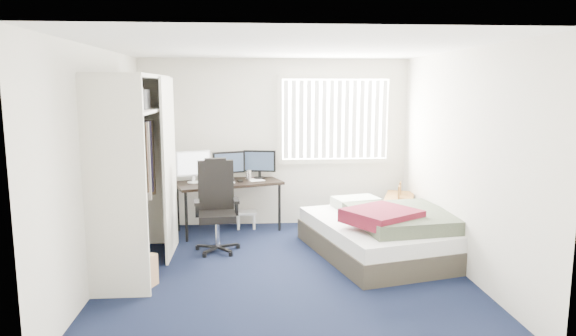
% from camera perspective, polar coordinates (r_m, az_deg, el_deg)
% --- Properties ---
extents(ground, '(4.20, 4.20, 0.00)m').
position_cam_1_polar(ground, '(5.98, -0.30, -11.40)').
color(ground, black).
rests_on(ground, ground).
extents(room_shell, '(4.20, 4.20, 4.20)m').
position_cam_1_polar(room_shell, '(5.63, -0.31, 3.15)').
color(room_shell, silver).
rests_on(room_shell, ground).
extents(window_assembly, '(1.72, 0.09, 1.32)m').
position_cam_1_polar(window_assembly, '(7.76, 5.26, 5.39)').
color(window_assembly, white).
rests_on(window_assembly, ground).
extents(closet, '(0.64, 1.84, 2.22)m').
position_cam_1_polar(closet, '(6.04, -16.54, 1.66)').
color(closet, beige).
rests_on(closet, ground).
extents(desk, '(1.63, 1.14, 1.19)m').
position_cam_1_polar(desk, '(7.47, -6.70, -1.24)').
color(desk, black).
rests_on(desk, ground).
extents(office_chair, '(0.60, 0.60, 1.17)m').
position_cam_1_polar(office_chair, '(6.68, -7.91, -5.24)').
color(office_chair, black).
rests_on(office_chair, ground).
extents(footstool, '(0.32, 0.26, 0.26)m').
position_cam_1_polar(footstool, '(7.67, -4.67, -5.24)').
color(footstool, white).
rests_on(footstool, ground).
extents(nightstand, '(0.64, 0.87, 0.72)m').
position_cam_1_polar(nightstand, '(7.55, 12.27, -3.53)').
color(nightstand, brown).
rests_on(nightstand, ground).
extents(bed, '(1.96, 2.32, 0.66)m').
position_cam_1_polar(bed, '(6.57, 10.59, -7.06)').
color(bed, '#3A342A').
rests_on(bed, ground).
extents(pine_box, '(0.54, 0.48, 0.34)m').
position_cam_1_polar(pine_box, '(5.74, -17.04, -10.93)').
color(pine_box, '#A37351').
rests_on(pine_box, ground).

